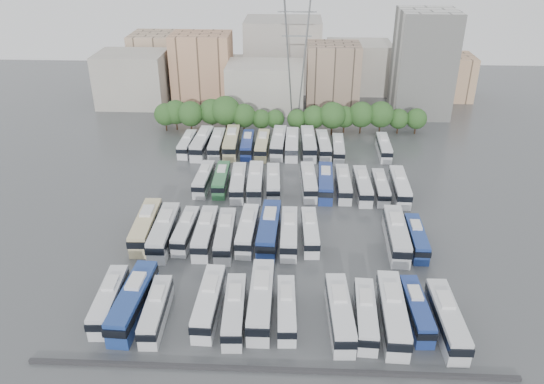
{
  "coord_description": "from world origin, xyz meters",
  "views": [
    {
      "loc": [
        2.29,
        -76.98,
        46.03
      ],
      "look_at": [
        -1.66,
        5.39,
        3.0
      ],
      "focal_mm": 35.0,
      "sensor_mm": 36.0,
      "label": 1
    }
  ],
  "objects_px": {
    "bus_r1_s1": "(164,231)",
    "bus_r0_s9": "(340,313)",
    "bus_r1_s8": "(310,231)",
    "bus_r2_s13": "(400,186)",
    "bus_r2_s4": "(238,182)",
    "bus_r1_s7": "(289,233)",
    "bus_r0_s10": "(366,314)",
    "bus_r3_s3": "(232,142)",
    "bus_r2_s3": "(221,179)",
    "bus_r0_s11": "(392,313)",
    "bus_r3_s5": "(262,145)",
    "bus_r3_s7": "(292,144)",
    "bus_r3_s4": "(247,144)",
    "bus_r1_s3": "(205,232)",
    "bus_r2_s11": "(362,185)",
    "bus_r0_s12": "(416,309)",
    "electricity_pylon": "(296,47)",
    "bus_r3_s2": "(217,144)",
    "bus_r0_s4": "(209,302)",
    "bus_r2_s10": "(343,183)",
    "bus_r1_s4": "(225,235)",
    "bus_r3_s10": "(338,148)",
    "bus_r0_s7": "(286,309)",
    "bus_r0_s0": "(109,300)",
    "bus_r0_s2": "(156,310)",
    "bus_r1_s0": "(146,226)",
    "bus_r0_s1": "(133,301)",
    "bus_r1_s13": "(416,238)",
    "bus_r3_s8": "(308,143)",
    "bus_r2_s8": "(309,181)",
    "bus_r3_s1": "(202,143)",
    "bus_r2_s5": "(255,181)",
    "bus_r2_s12": "(381,187)",
    "bus_r3_s9": "(323,145)",
    "bus_r0_s6": "(261,299)",
    "bus_r3_s13": "(384,147)",
    "apartment_tower": "(423,64)",
    "bus_r0_s13": "(447,319)",
    "bus_r3_s6": "(278,142)",
    "bus_r1_s5": "(248,230)",
    "bus_r0_s5": "(234,310)",
    "bus_r1_s6": "(269,229)",
    "bus_r2_s6": "(273,182)"
  },
  "relations": [
    {
      "from": "apartment_tower",
      "to": "bus_r2_s10",
      "type": "bearing_deg",
      "value": -116.15
    },
    {
      "from": "bus_r2_s10",
      "to": "bus_r3_s2",
      "type": "distance_m",
      "value": 31.79
    },
    {
      "from": "apartment_tower",
      "to": "bus_r0_s13",
      "type": "relative_size",
      "value": 2.07
    },
    {
      "from": "bus_r2_s10",
      "to": "bus_r3_s4",
      "type": "relative_size",
      "value": 1.02
    },
    {
      "from": "electricity_pylon",
      "to": "bus_r2_s13",
      "type": "xyz_separation_m",
      "value": [
        19.65,
        -38.99,
        -16.79
      ]
    },
    {
      "from": "bus_r0_s1",
      "to": "bus_r1_s13",
      "type": "height_order",
      "value": "bus_r0_s1"
    },
    {
      "from": "bus_r0_s12",
      "to": "bus_r3_s9",
      "type": "bearing_deg",
      "value": 98.1
    },
    {
      "from": "bus_r2_s3",
      "to": "bus_r2_s4",
      "type": "xyz_separation_m",
      "value": [
        3.38,
        -1.37,
        0.11
      ]
    },
    {
      "from": "bus_r0_s13",
      "to": "bus_r1_s3",
      "type": "height_order",
      "value": "bus_r0_s13"
    },
    {
      "from": "bus_r3_s8",
      "to": "bus_r3_s13",
      "type": "height_order",
      "value": "bus_r3_s8"
    },
    {
      "from": "bus_r1_s1",
      "to": "bus_r0_s9",
      "type": "bearing_deg",
      "value": -35.18
    },
    {
      "from": "bus_r2_s11",
      "to": "bus_r0_s12",
      "type": "bearing_deg",
      "value": -85.81
    },
    {
      "from": "bus_r0_s4",
      "to": "bus_r3_s6",
      "type": "relative_size",
      "value": 0.95
    },
    {
      "from": "bus_r0_s12",
      "to": "bus_r2_s5",
      "type": "distance_m",
      "value": 42.02
    },
    {
      "from": "bus_r1_s3",
      "to": "bus_r3_s9",
      "type": "bearing_deg",
      "value": 61.54
    },
    {
      "from": "bus_r0_s2",
      "to": "bus_r1_s1",
      "type": "bearing_deg",
      "value": 97.84
    },
    {
      "from": "bus_r2_s4",
      "to": "bus_r1_s7",
      "type": "bearing_deg",
      "value": -62.92
    },
    {
      "from": "bus_r0_s5",
      "to": "bus_r2_s10",
      "type": "bearing_deg",
      "value": 63.45
    },
    {
      "from": "bus_r0_s0",
      "to": "bus_r0_s2",
      "type": "height_order",
      "value": "bus_r0_s0"
    },
    {
      "from": "bus_r0_s10",
      "to": "bus_r3_s3",
      "type": "bearing_deg",
      "value": 115.62
    },
    {
      "from": "bus_r3_s3",
      "to": "bus_r1_s3",
      "type": "bearing_deg",
      "value": -91.33
    },
    {
      "from": "bus_r2_s4",
      "to": "bus_r3_s7",
      "type": "height_order",
      "value": "bus_r3_s7"
    },
    {
      "from": "bus_r0_s11",
      "to": "bus_r2_s10",
      "type": "relative_size",
      "value": 1.17
    },
    {
      "from": "bus_r0_s4",
      "to": "bus_r1_s7",
      "type": "height_order",
      "value": "bus_r0_s4"
    },
    {
      "from": "bus_r0_s12",
      "to": "bus_r1_s5",
      "type": "height_order",
      "value": "bus_r1_s5"
    },
    {
      "from": "bus_r2_s8",
      "to": "bus_r3_s1",
      "type": "distance_m",
      "value": 28.95
    },
    {
      "from": "bus_r2_s12",
      "to": "bus_r3_s9",
      "type": "height_order",
      "value": "bus_r3_s9"
    },
    {
      "from": "bus_r1_s0",
      "to": "bus_r2_s3",
      "type": "xyz_separation_m",
      "value": [
        9.7,
        18.05,
        -0.29
      ]
    },
    {
      "from": "bus_r3_s10",
      "to": "bus_r3_s4",
      "type": "bearing_deg",
      "value": 178.35
    },
    {
      "from": "electricity_pylon",
      "to": "bus_r2_s12",
      "type": "distance_m",
      "value": 45.54
    },
    {
      "from": "bus_r0_s4",
      "to": "bus_r2_s10",
      "type": "relative_size",
      "value": 1.07
    },
    {
      "from": "bus_r0_s0",
      "to": "bus_r3_s8",
      "type": "distance_m",
      "value": 60.49
    },
    {
      "from": "electricity_pylon",
      "to": "bus_r2_s10",
      "type": "distance_m",
      "value": 42.75
    },
    {
      "from": "bus_r1_s4",
      "to": "bus_r3_s10",
      "type": "distance_m",
      "value": 41.29
    },
    {
      "from": "bus_r0_s12",
      "to": "bus_r1_s1",
      "type": "height_order",
      "value": "bus_r1_s1"
    },
    {
      "from": "bus_r3_s13",
      "to": "bus_r3_s3",
      "type": "bearing_deg",
      "value": -179.73
    },
    {
      "from": "bus_r0_s11",
      "to": "bus_r2_s11",
      "type": "height_order",
      "value": "bus_r0_s11"
    },
    {
      "from": "bus_r0_s7",
      "to": "bus_r3_s7",
      "type": "relative_size",
      "value": 0.86
    },
    {
      "from": "electricity_pylon",
      "to": "bus_r3_s2",
      "type": "xyz_separation_m",
      "value": [
        -16.89,
        -20.18,
        -16.79
      ]
    },
    {
      "from": "bus_r1_s5",
      "to": "bus_r2_s6",
      "type": "distance_m",
      "value": 17.79
    },
    {
      "from": "bus_r2_s4",
      "to": "bus_r3_s8",
      "type": "relative_size",
      "value": 0.89
    },
    {
      "from": "bus_r2_s4",
      "to": "bus_r3_s2",
      "type": "xyz_separation_m",
      "value": [
        -6.63,
        18.51,
        0.05
      ]
    },
    {
      "from": "apartment_tower",
      "to": "bus_r0_s2",
      "type": "bearing_deg",
      "value": -120.46
    },
    {
      "from": "bus_r0_s6",
      "to": "bus_r2_s10",
      "type": "height_order",
      "value": "bus_r0_s6"
    },
    {
      "from": "bus_r3_s7",
      "to": "bus_r3_s4",
      "type": "bearing_deg",
      "value": -178.01
    },
    {
      "from": "bus_r1_s8",
      "to": "bus_r2_s13",
      "type": "bearing_deg",
      "value": 41.75
    },
    {
      "from": "bus_r0_s11",
      "to": "bus_r3_s5",
      "type": "height_order",
      "value": "bus_r0_s11"
    },
    {
      "from": "bus_r0_s4",
      "to": "bus_r1_s3",
      "type": "distance_m",
      "value": 17.06
    },
    {
      "from": "bus_r0_s11",
      "to": "bus_r1_s8",
      "type": "bearing_deg",
      "value": 119.15
    },
    {
      "from": "bus_r1_s4",
      "to": "bus_r1_s6",
      "type": "bearing_deg",
      "value": 11.98
    }
  ]
}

